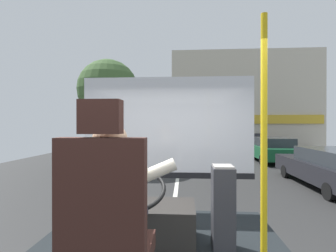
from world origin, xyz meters
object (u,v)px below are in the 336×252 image
at_px(handrail_pole, 264,162).
at_px(parked_car_red, 246,142).
at_px(parked_car_black, 335,168).
at_px(driver_seat, 107,237).
at_px(steering_console, 143,221).
at_px(bus_driver, 113,199).
at_px(parked_car_green, 272,149).
at_px(fare_box, 223,208).

bearing_deg(handrail_pole, parked_car_red, 76.58).
relative_size(handrail_pole, parked_car_red, 0.45).
xyz_separation_m(parked_car_black, parked_car_red, (-0.16, 10.16, 0.08)).
bearing_deg(parked_car_red, driver_seat, -106.32).
relative_size(steering_console, parked_car_black, 0.25).
distance_m(bus_driver, steering_console, 1.22).
xyz_separation_m(steering_console, parked_car_red, (4.87, 15.43, -0.20)).
distance_m(steering_console, parked_car_green, 11.82).
xyz_separation_m(handrail_pole, parked_car_red, (3.89, 16.30, -0.98)).
relative_size(driver_seat, parked_car_black, 0.31).
height_order(parked_car_green, parked_car_red, parked_car_red).
height_order(steering_console, fare_box, fare_box).
xyz_separation_m(bus_driver, fare_box, (0.82, 0.98, -0.36)).
relative_size(steering_console, parked_car_red, 0.25).
distance_m(steering_console, parked_car_red, 16.18).
bearing_deg(handrail_pole, steering_console, 138.06).
distance_m(driver_seat, handrail_pole, 1.10).
relative_size(driver_seat, fare_box, 1.64).
height_order(fare_box, parked_car_green, fare_box).
relative_size(bus_driver, parked_car_red, 0.18).
bearing_deg(driver_seat, steering_console, 90.00).
bearing_deg(fare_box, bus_driver, -129.91).
height_order(bus_driver, fare_box, bus_driver).
bearing_deg(bus_driver, fare_box, 50.09).
bearing_deg(bus_driver, driver_seat, -90.00).
xyz_separation_m(steering_console, parked_car_green, (5.02, 10.70, -0.25)).
xyz_separation_m(driver_seat, bus_driver, (0.00, 0.12, 0.18)).
bearing_deg(driver_seat, parked_car_black, 52.10).
bearing_deg(parked_car_green, parked_car_black, -89.92).
bearing_deg(parked_car_black, parked_car_red, 90.92).
bearing_deg(parked_car_green, steering_console, -115.15).
height_order(parked_car_black, parked_car_red, parked_car_red).
relative_size(driver_seat, parked_car_green, 0.35).
bearing_deg(fare_box, parked_car_black, 51.86).
distance_m(steering_console, handrail_pole, 1.52).
distance_m(parked_car_black, parked_car_green, 5.44).
xyz_separation_m(parked_car_black, parked_car_green, (-0.01, 5.44, 0.03)).
bearing_deg(parked_car_red, parked_car_green, -88.12).
bearing_deg(driver_seat, parked_car_green, 67.12).
bearing_deg(fare_box, driver_seat, -126.72).
distance_m(steering_console, parked_car_black, 7.28).
relative_size(handrail_pole, parked_car_green, 0.51).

